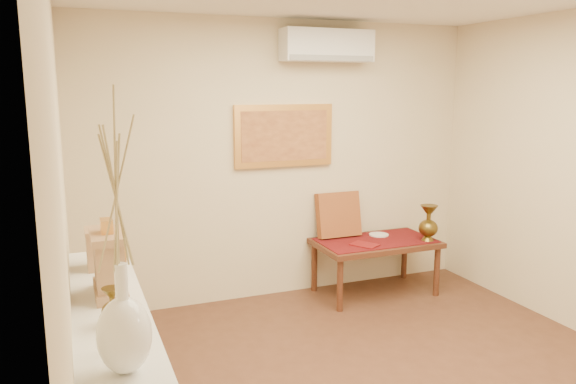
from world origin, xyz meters
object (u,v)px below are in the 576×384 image
wooden_chest (100,248)px  low_table (375,247)px  white_vase (119,235)px  brass_urn_tall (429,219)px  mantel_clock (109,263)px

wooden_chest → low_table: 3.01m
white_vase → wooden_chest: size_ratio=4.50×
brass_urn_tall → mantel_clock: 3.51m
white_vase → brass_urn_tall: (3.14, 2.43, -0.75)m
white_vase → brass_urn_tall: bearing=37.7°
wooden_chest → low_table: bearing=25.1°
brass_urn_tall → mantel_clock: mantel_clock is taller
mantel_clock → wooden_chest: mantel_clock is taller
brass_urn_tall → white_vase: bearing=-142.3°
brass_urn_tall → low_table: 0.59m
white_vase → brass_urn_tall: white_vase is taller
mantel_clock → low_table: (2.65, 1.75, -0.67)m
white_vase → brass_urn_tall: 4.04m
mantel_clock → wooden_chest: 0.50m
mantel_clock → wooden_chest: bearing=92.4°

